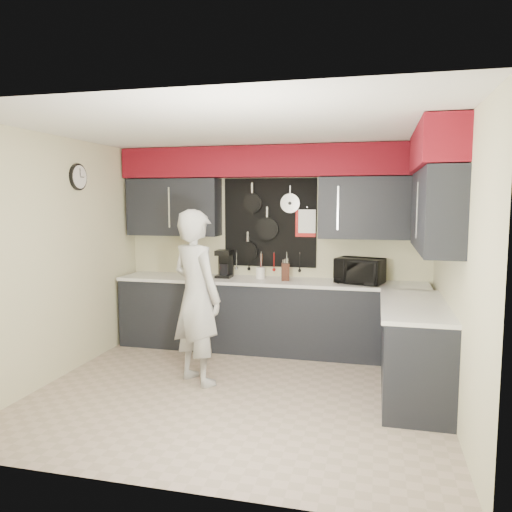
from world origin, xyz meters
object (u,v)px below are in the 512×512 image
(knife_block, at_px, (285,272))
(utensil_crock, at_px, (261,273))
(microwave, at_px, (360,271))
(person, at_px, (196,297))
(coffee_maker, at_px, (225,263))

(knife_block, height_order, utensil_crock, knife_block)
(utensil_crock, bearing_deg, knife_block, -12.58)
(microwave, height_order, utensil_crock, microwave)
(knife_block, bearing_deg, utensil_crock, 154.92)
(microwave, distance_m, utensil_crock, 1.25)
(microwave, height_order, person, person)
(knife_block, height_order, coffee_maker, coffee_maker)
(person, bearing_deg, utensil_crock, -73.66)
(utensil_crock, bearing_deg, coffee_maker, 177.89)
(microwave, bearing_deg, knife_block, -162.96)
(microwave, bearing_deg, coffee_maker, -166.45)
(utensil_crock, distance_m, person, 1.37)
(microwave, xyz_separation_m, knife_block, (-0.91, -0.01, -0.04))
(utensil_crock, xyz_separation_m, coffee_maker, (-0.48, 0.02, 0.11))
(person, bearing_deg, knife_block, -87.53)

